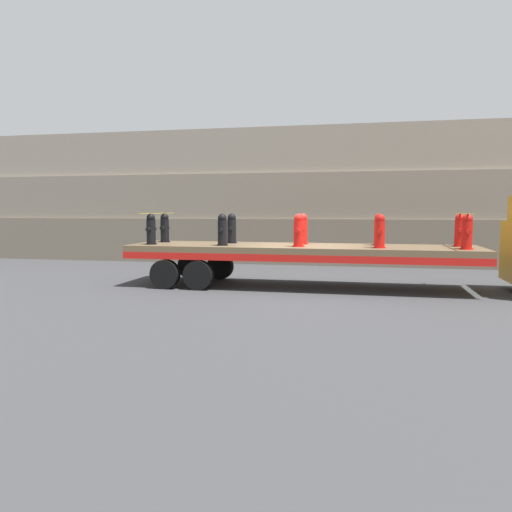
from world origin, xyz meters
TOP-DOWN VIEW (x-y plane):
  - ground_plane at (0.00, 0.00)m, footprint 120.00×120.00m
  - rock_cliff at (0.00, 7.38)m, footprint 60.00×3.30m
  - flatbed_trailer at (-0.52, 0.00)m, footprint 10.14×2.51m
  - fire_hydrant_black_near_0 at (-4.47, -0.53)m, footprint 0.34×0.55m
  - fire_hydrant_black_far_0 at (-4.47, 0.53)m, footprint 0.34×0.55m
  - fire_hydrant_black_near_1 at (-2.23, -0.53)m, footprint 0.34×0.55m
  - fire_hydrant_black_far_1 at (-2.23, 0.53)m, footprint 0.34×0.55m
  - fire_hydrant_red_near_2 at (0.00, -0.53)m, footprint 0.34×0.55m
  - fire_hydrant_red_far_2 at (0.00, 0.53)m, footprint 0.34×0.55m
  - fire_hydrant_red_near_3 at (2.23, -0.53)m, footprint 0.34×0.55m
  - fire_hydrant_red_far_3 at (2.23, 0.53)m, footprint 0.34×0.55m
  - fire_hydrant_red_near_4 at (4.47, -0.53)m, footprint 0.34×0.55m
  - fire_hydrant_red_far_4 at (4.47, 0.53)m, footprint 0.34×0.55m
  - cargo_strap_rear at (-4.47, 0.00)m, footprint 0.05×2.60m
  - cargo_strap_middle at (4.47, 0.00)m, footprint 0.05×2.60m

SIDE VIEW (x-z plane):
  - ground_plane at x=0.00m, z-range 0.00..0.00m
  - flatbed_trailer at x=-0.52m, z-range 0.41..1.65m
  - fire_hydrant_black_near_0 at x=-4.47m, z-range 1.23..2.16m
  - fire_hydrant_black_far_0 at x=-4.47m, z-range 1.23..2.16m
  - fire_hydrant_black_near_1 at x=-2.23m, z-range 1.23..2.16m
  - fire_hydrant_black_far_1 at x=-2.23m, z-range 1.23..2.16m
  - fire_hydrant_red_near_2 at x=0.00m, z-range 1.23..2.16m
  - fire_hydrant_red_far_2 at x=0.00m, z-range 1.23..2.16m
  - fire_hydrant_red_near_3 at x=2.23m, z-range 1.23..2.16m
  - fire_hydrant_red_far_3 at x=2.23m, z-range 1.23..2.16m
  - fire_hydrant_red_near_4 at x=4.47m, z-range 1.23..2.16m
  - fire_hydrant_red_far_4 at x=4.47m, z-range 1.23..2.16m
  - cargo_strap_rear at x=-4.47m, z-range 2.17..2.18m
  - cargo_strap_middle at x=4.47m, z-range 2.17..2.18m
  - rock_cliff at x=0.00m, z-range 0.00..5.70m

